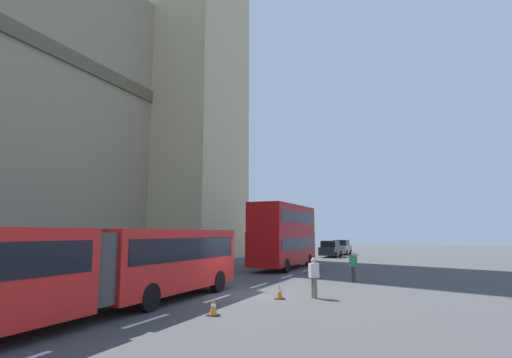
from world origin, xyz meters
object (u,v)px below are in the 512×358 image
at_px(articulated_bus, 81,265).
at_px(sedan_trailing, 342,247).
at_px(sedan_lead, 331,249).
at_px(pedestrian_by_kerb, 353,266).
at_px(traffic_cone_west, 213,307).
at_px(traffic_cone_middle, 280,292).
at_px(pedestrian_near_cones, 314,276).
at_px(double_decker_bus, 284,233).
at_px(traffic_cone_east, 318,274).

distance_m(articulated_bus, sedan_trailing, 41.55).
relative_size(sedan_lead, pedestrian_by_kerb, 2.60).
distance_m(sedan_trailing, traffic_cone_west, 39.26).
relative_size(traffic_cone_west, pedestrian_by_kerb, 0.34).
relative_size(traffic_cone_middle, pedestrian_by_kerb, 0.34).
bearing_deg(pedestrian_near_cones, pedestrian_by_kerb, -5.90).
distance_m(double_decker_bus, traffic_cone_middle, 14.33).
xyz_separation_m(pedestrian_near_cones, pedestrian_by_kerb, (6.16, -0.64, 0.00)).
bearing_deg(traffic_cone_west, pedestrian_near_cones, -24.64).
height_order(traffic_cone_middle, pedestrian_near_cones, pedestrian_near_cones).
relative_size(double_decker_bus, traffic_cone_middle, 15.90).
xyz_separation_m(traffic_cone_middle, pedestrian_near_cones, (0.77, -1.29, 0.63)).
relative_size(double_decker_bus, traffic_cone_west, 15.90).
height_order(sedan_trailing, traffic_cone_east, sedan_trailing).
xyz_separation_m(double_decker_bus, sedan_trailing, (21.66, -0.21, -1.79)).
height_order(sedan_trailing, traffic_cone_west, sedan_trailing).
bearing_deg(sedan_trailing, sedan_lead, 178.48).
distance_m(double_decker_bus, pedestrian_by_kerb, 9.26).
xyz_separation_m(sedan_lead, traffic_cone_east, (-21.60, -4.04, -0.63)).
height_order(double_decker_bus, sedan_trailing, double_decker_bus).
xyz_separation_m(traffic_cone_middle, pedestrian_by_kerb, (6.93, -1.93, 0.63)).
relative_size(double_decker_bus, sedan_lead, 2.10).
distance_m(traffic_cone_west, traffic_cone_middle, 4.14).
distance_m(articulated_bus, pedestrian_by_kerb, 14.85).
bearing_deg(traffic_cone_east, pedestrian_by_kerb, -110.78).
xyz_separation_m(articulated_bus, sedan_trailing, (41.54, -0.21, -0.83)).
distance_m(articulated_bus, sedan_lead, 35.87).
distance_m(double_decker_bus, sedan_trailing, 21.74).
xyz_separation_m(articulated_bus, traffic_cone_east, (14.26, -4.10, -1.46)).
bearing_deg(sedan_lead, sedan_trailing, -1.52).
bearing_deg(pedestrian_near_cones, traffic_cone_middle, 120.75).
xyz_separation_m(traffic_cone_west, pedestrian_by_kerb, (10.97, -2.84, 0.63)).
relative_size(traffic_cone_middle, traffic_cone_east, 1.00).
height_order(sedan_lead, pedestrian_near_cones, sedan_lead).
bearing_deg(traffic_cone_middle, pedestrian_by_kerb, -15.57).
xyz_separation_m(double_decker_bus, pedestrian_near_cones, (-12.64, -5.73, -1.80)).
relative_size(articulated_bus, traffic_cone_middle, 29.51).
relative_size(articulated_bus, sedan_trailing, 3.89).
bearing_deg(pedestrian_by_kerb, sedan_trailing, 12.33).
xyz_separation_m(sedan_lead, pedestrian_by_kerb, (-22.46, -6.31, -0.00)).
distance_m(pedestrian_near_cones, pedestrian_by_kerb, 6.19).
distance_m(double_decker_bus, traffic_cone_east, 7.37).
relative_size(articulated_bus, double_decker_bus, 1.86).
height_order(traffic_cone_west, traffic_cone_east, same).
relative_size(traffic_cone_east, pedestrian_by_kerb, 0.34).
bearing_deg(traffic_cone_east, articulated_bus, 163.96).
bearing_deg(traffic_cone_middle, sedan_trailing, 6.87).
height_order(traffic_cone_middle, pedestrian_by_kerb, pedestrian_by_kerb).
xyz_separation_m(articulated_bus, traffic_cone_middle, (6.47, -4.43, -1.46)).
height_order(sedan_lead, pedestrian_by_kerb, sedan_lead).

